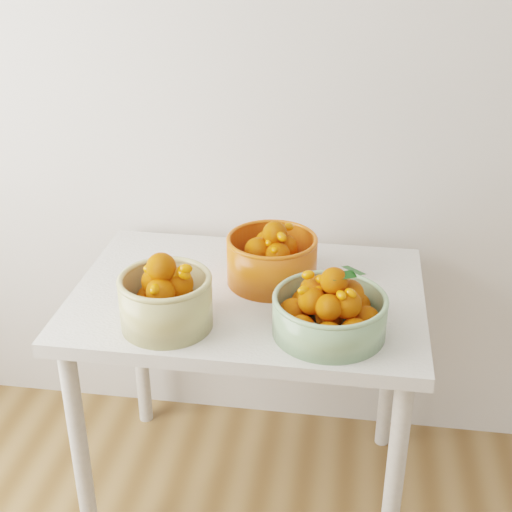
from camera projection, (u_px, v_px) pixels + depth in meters
The scene contains 4 objects.
table at pixel (248, 320), 2.09m from camera, with size 1.00×0.70×0.75m.
bowl_cream at pixel (165, 299), 1.85m from camera, with size 0.28×0.28×0.21m.
bowl_green at pixel (330, 311), 1.82m from camera, with size 0.37×0.37×0.19m.
bowl_orange at pixel (272, 258), 2.07m from camera, with size 0.28×0.28×0.19m.
Camera 1 is at (-0.10, -0.16, 1.76)m, focal length 50.00 mm.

